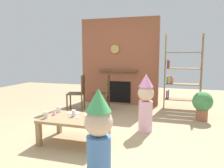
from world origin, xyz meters
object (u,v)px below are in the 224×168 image
Objects in this scene: paper_cup_center at (74,113)px; paper_plate_front at (90,115)px; child_with_cone_hat at (99,137)px; dining_chair_left at (79,91)px; paper_plate_rear at (73,113)px; coffee_table at (75,121)px; paper_cup_near_left at (59,109)px; potted_plant_tall at (202,104)px; paper_cup_far_left at (46,115)px; child_in_pink at (146,101)px; birthday_cake_slice at (54,113)px; dining_chair_middle at (104,91)px; bookshelf at (180,75)px; paper_cup_near_right at (97,117)px.

paper_plate_front is at bearing 25.32° from paper_cup_center.
child_with_cone_hat is 1.17× the size of dining_chair_left.
dining_chair_left is at bearing 112.50° from paper_cup_center.
paper_plate_front and paper_plate_rear have the same top height.
paper_plate_rear is 1.74m from dining_chair_left.
coffee_table is 0.47m from paper_cup_near_left.
potted_plant_tall is (2.07, 1.84, 0.02)m from coffee_table.
child_in_pink is (1.41, 0.99, 0.10)m from paper_cup_far_left.
paper_cup_far_left is 1.06× the size of birthday_cake_slice.
paper_plate_rear is (0.28, 0.39, -0.05)m from paper_cup_far_left.
dining_chair_middle reaches higher than paper_cup_far_left.
bookshelf is 9.49× the size of paper_plate_front.
child_with_cone_hat is 3.14m from dining_chair_middle.
paper_cup_near_left is at bearing 89.66° from paper_cup_far_left.
paper_cup_center is 0.52× the size of paper_plate_rear.
child_in_pink is 1.17× the size of dining_chair_middle.
paper_cup_near_left is 0.28m from paper_plate_rear.
bookshelf is 19.75× the size of paper_cup_near_right.
paper_plate_front reaches higher than coffee_table.
dining_chair_middle is at bearing 105.88° from paper_cup_near_right.
bookshelf is 3.19m from paper_cup_center.
paper_plate_front is at bearing -0.06° from child_in_pink.
birthday_cake_slice is 1.56m from child_with_cone_hat.
paper_cup_near_left is 0.61m from paper_plate_front.
paper_cup_center is 1.92m from dining_chair_middle.
paper_plate_rear is at bearing 118.31° from paper_cup_center.
bookshelf is 1.80× the size of child_in_pink.
child_in_pink reaches higher than paper_plate_rear.
potted_plant_tall reaches higher than paper_cup_center.
paper_plate_front is (0.24, 0.11, -0.05)m from paper_cup_center.
potted_plant_tall is (2.24, -0.13, -0.14)m from dining_chair_middle.
dining_chair_middle reaches higher than paper_cup_center.
paper_cup_near_left reaches higher than paper_plate_rear.
paper_cup_far_left reaches higher than paper_cup_near_right.
paper_cup_center is 2.77m from potted_plant_tall.
child_with_cone_hat is at bearing -102.13° from bookshelf.
paper_cup_center is 0.10× the size of child_with_cone_hat.
bookshelf is 2.05m from child_in_pink.
paper_cup_center is at bearing -23.50° from paper_cup_near_left.
child_in_pink is at bearing -107.05° from bookshelf.
bookshelf is 17.92× the size of paper_cup_far_left.
coffee_table is 0.96× the size of child_in_pink.
paper_cup_far_left is at bearing -157.49° from coffee_table.
child_in_pink is at bearing -136.07° from potted_plant_tall.
paper_cup_near_right reaches higher than coffee_table.
dining_chair_left is (-0.40, 1.81, 0.07)m from birthday_cake_slice.
child_with_cone_hat is 3.26m from dining_chair_left.
child_with_cone_hat is at bearing -46.07° from paper_cup_near_left.
paper_cup_center is at bearing 130.86° from coffee_table.
child_in_pink is (1.41, 0.61, 0.10)m from paper_cup_near_left.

